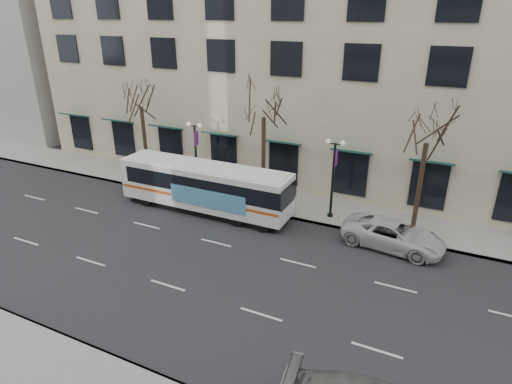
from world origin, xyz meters
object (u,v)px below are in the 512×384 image
Objects in this scene: tree_far_right at (429,127)px; lamp_post_right at (333,175)px; tree_far_left at (140,94)px; tree_far_mid at (264,102)px; white_pickup at (393,235)px; lamp_post_left at (196,154)px; city_bus at (206,186)px.

tree_far_right reaches higher than lamp_post_right.
tree_far_left is at bearing 177.71° from lamp_post_right.
white_pickup is at bearing -15.79° from tree_far_mid.
city_bus is at bearing -47.15° from lamp_post_left.
tree_far_left is 1.60× the size of lamp_post_right.
tree_far_right reaches higher than lamp_post_left.
tree_far_right is at bearing 2.29° from lamp_post_left.
lamp_post_left is at bearing 180.00° from lamp_post_right.
tree_far_mid is 1.06× the size of tree_far_right.
lamp_post_left is at bearing 88.81° from white_pickup.
white_pickup is at bearing -107.16° from tree_far_right.
tree_far_left is at bearing 157.42° from city_bus.
tree_far_left reaches higher than lamp_post_left.
lamp_post_left is 3.49m from city_bus.
tree_far_mid is at bearing 81.05° from white_pickup.
tree_far_mid is at bearing 0.00° from tree_far_left.
city_bus is at bearing -132.60° from tree_far_mid.
city_bus is (2.23, -2.40, -1.20)m from lamp_post_left.
city_bus is (-12.76, -3.00, -4.68)m from tree_far_right.
tree_far_left is at bearing -180.00° from tree_far_mid.
white_pickup is (4.19, -2.00, -2.17)m from lamp_post_right.
tree_far_right is 1.55× the size of lamp_post_left.
tree_far_left is 10.00m from tree_far_mid.
lamp_post_right is 0.44× the size of city_bus.
tree_far_left is 20.26m from white_pickup.
tree_far_mid reaches higher than tree_far_right.
tree_far_mid is at bearing 47.36° from city_bus.
city_bus is at bearing 98.77° from white_pickup.
tree_far_left is at bearing 173.17° from lamp_post_left.
tree_far_left reaches higher than white_pickup.
tree_far_right is 1.55× the size of lamp_post_right.
lamp_post_left is at bearing -6.83° from tree_far_left.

